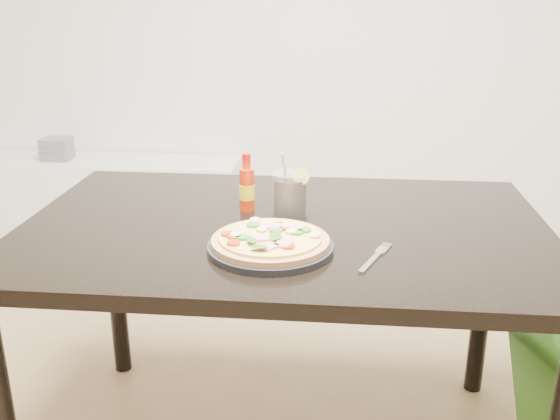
# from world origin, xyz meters

# --- Properties ---
(dining_table) EXTENTS (1.40, 0.90, 0.75)m
(dining_table) POSITION_xyz_m (0.28, 0.55, 0.67)
(dining_table) COLOR black
(dining_table) RESTS_ON ground
(plate) EXTENTS (0.30, 0.30, 0.02)m
(plate) POSITION_xyz_m (0.26, 0.37, 0.76)
(plate) COLOR black
(plate) RESTS_ON dining_table
(pizza) EXTENTS (0.28, 0.28, 0.03)m
(pizza) POSITION_xyz_m (0.26, 0.37, 0.78)
(pizza) COLOR tan
(pizza) RESTS_ON plate
(hot_sauce_bottle) EXTENTS (0.05, 0.05, 0.16)m
(hot_sauce_bottle) POSITION_xyz_m (0.17, 0.65, 0.82)
(hot_sauce_bottle) COLOR red
(hot_sauce_bottle) RESTS_ON dining_table
(cola_cup) EXTENTS (0.10, 0.10, 0.19)m
(cola_cup) POSITION_xyz_m (0.29, 0.60, 0.81)
(cola_cup) COLOR black
(cola_cup) RESTS_ON dining_table
(fork) EXTENTS (0.09, 0.18, 0.00)m
(fork) POSITION_xyz_m (0.52, 0.35, 0.75)
(fork) COLOR silver
(fork) RESTS_ON dining_table
(media_console) EXTENTS (1.40, 0.34, 0.50)m
(media_console) POSITION_xyz_m (-0.80, 2.07, 0.25)
(media_console) COLOR white
(media_console) RESTS_ON ground
(cd_stack) EXTENTS (0.14, 0.12, 0.11)m
(cd_stack) POSITION_xyz_m (-1.05, 2.05, 0.56)
(cd_stack) COLOR slate
(cd_stack) RESTS_ON media_console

